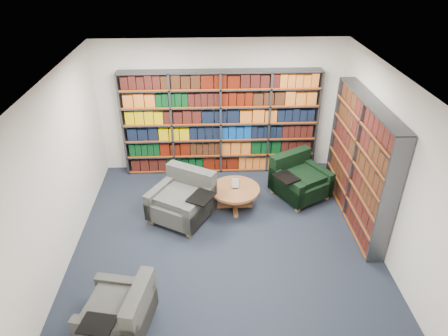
{
  "coord_description": "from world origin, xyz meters",
  "views": [
    {
      "loc": [
        -0.25,
        -5.25,
        4.51
      ],
      "look_at": [
        0.0,
        0.6,
        1.05
      ],
      "focal_mm": 32.0,
      "sensor_mm": 36.0,
      "label": 1
    }
  ],
  "objects_px": {
    "chair_teal_left": "(184,199)",
    "chair_teal_front": "(123,313)",
    "chair_green_right": "(298,180)",
    "coffee_table": "(235,192)"
  },
  "relations": [
    {
      "from": "chair_teal_left",
      "to": "chair_green_right",
      "type": "relative_size",
      "value": 1.05
    },
    {
      "from": "chair_green_right",
      "to": "chair_teal_front",
      "type": "height_order",
      "value": "chair_green_right"
    },
    {
      "from": "chair_teal_left",
      "to": "chair_teal_front",
      "type": "xyz_separation_m",
      "value": [
        -0.68,
        -2.44,
        -0.05
      ]
    },
    {
      "from": "chair_green_right",
      "to": "coffee_table",
      "type": "distance_m",
      "value": 1.32
    },
    {
      "from": "coffee_table",
      "to": "chair_teal_front",
      "type": "bearing_deg",
      "value": -121.51
    },
    {
      "from": "chair_green_right",
      "to": "coffee_table",
      "type": "relative_size",
      "value": 1.34
    },
    {
      "from": "chair_teal_left",
      "to": "chair_teal_front",
      "type": "relative_size",
      "value": 1.23
    },
    {
      "from": "chair_teal_front",
      "to": "coffee_table",
      "type": "relative_size",
      "value": 1.15
    },
    {
      "from": "chair_teal_front",
      "to": "chair_green_right",
      "type": "bearing_deg",
      "value": 46.67
    },
    {
      "from": "chair_teal_left",
      "to": "chair_teal_front",
      "type": "distance_m",
      "value": 2.53
    }
  ]
}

